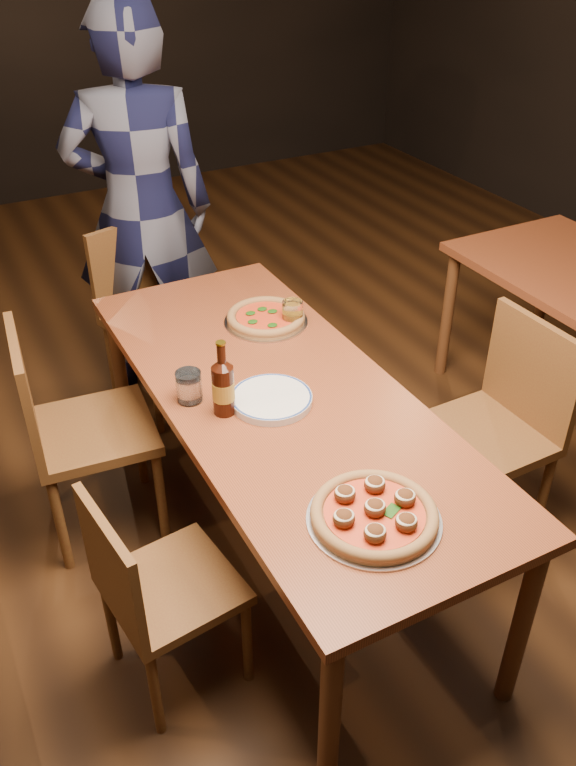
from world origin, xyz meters
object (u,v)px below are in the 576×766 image
chair_main_nw (172,585)px  chair_main_sw (93,429)px  pizza_margherita (266,318)px  amber_glass (293,313)px  diner (141,210)px  water_glass (189,386)px  chair_main_e (482,435)px  plate_stack (271,399)px  pizza_meatball (374,514)px  chair_end (160,319)px  beer_bottle (223,388)px  table_main (281,409)px

chair_main_nw → chair_main_sw: size_ratio=0.85×
pizza_margherita → amber_glass: amber_glass is taller
diner → water_glass: bearing=97.9°
chair_main_e → plate_stack: bearing=-107.2°
chair_main_sw → chair_main_nw: bearing=-173.2°
chair_main_nw → pizza_meatball: size_ratio=2.16×
chair_main_sw → chair_end: size_ratio=1.02×
chair_end → amber_glass: chair_end is taller
chair_main_e → amber_glass: 0.88m
pizza_meatball → water_glass: (-0.24, 0.79, 0.03)m
chair_end → pizza_margherita: (0.23, -0.71, 0.30)m
diner → beer_bottle: bearing=101.9°
chair_main_e → water_glass: bearing=-111.0°
plate_stack → chair_end: bearing=89.8°
table_main → beer_bottle: bearing=-176.5°
chair_main_e → beer_bottle: beer_bottle is taller
pizza_meatball → diner: bearing=89.0°
plate_stack → amber_glass: (0.32, 0.45, 0.04)m
pizza_meatball → amber_glass: amber_glass is taller
table_main → pizza_margherita: pizza_margherita is taller
chair_main_e → chair_main_nw: bearing=-87.4°
water_glass → chair_end: bearing=77.1°
pizza_margherita → diner: size_ratio=0.18×
beer_bottle → pizza_meatball: bearing=-76.3°
chair_main_e → pizza_margherita: 0.97m
table_main → diner: bearing=90.9°
chair_main_nw → water_glass: (0.27, 0.46, 0.39)m
water_glass → amber_glass: size_ratio=1.07×
chair_main_sw → diner: (0.56, 0.95, 0.46)m
chair_main_nw → diner: size_ratio=0.44×
pizza_meatball → beer_bottle: beer_bottle is taller
table_main → plate_stack: (-0.06, -0.04, 0.09)m
chair_main_e → amber_glass: chair_main_e is taller
pizza_margherita → water_glass: water_glass is taller
chair_main_nw → chair_end: 1.62m
chair_end → pizza_meatball: 1.89m
table_main → diner: (-0.02, 1.41, 0.27)m
diner → chair_main_sw: bearing=79.4°
table_main → pizza_meatball: (-0.06, -0.68, 0.10)m
chair_end → diner: bearing=65.8°
table_main → beer_bottle: beer_bottle is taller
table_main → chair_end: (-0.05, 1.18, -0.20)m
beer_bottle → amber_glass: size_ratio=2.58×
chair_end → chair_main_sw: bearing=-142.4°
table_main → chair_main_nw: bearing=-148.4°
chair_main_nw → diner: bearing=-24.3°
chair_end → chair_main_e: bearing=-77.9°
chair_end → diner: (0.03, 0.23, 0.47)m
chair_main_e → pizza_meatball: (-0.79, -0.42, 0.30)m
water_glass → diner: (0.28, 1.30, 0.14)m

